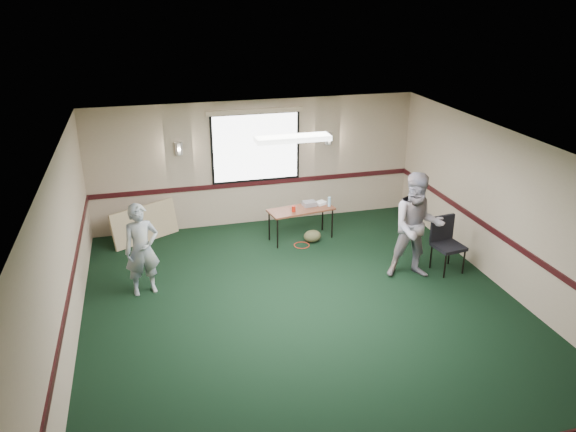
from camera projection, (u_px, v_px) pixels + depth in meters
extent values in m
plane|color=black|center=(309.00, 316.00, 8.93)|extent=(8.00, 8.00, 0.00)
plane|color=tan|center=(256.00, 163.00, 11.99)|extent=(7.00, 0.00, 7.00)
plane|color=tan|center=(444.00, 426.00, 4.84)|extent=(7.00, 0.00, 7.00)
plane|color=tan|center=(63.00, 266.00, 7.59)|extent=(0.00, 8.00, 8.00)
plane|color=tan|center=(513.00, 216.00, 9.24)|extent=(0.00, 8.00, 8.00)
plane|color=silver|center=(312.00, 152.00, 7.90)|extent=(8.00, 8.00, 0.00)
cube|color=black|center=(256.00, 183.00, 12.15)|extent=(7.00, 0.03, 0.10)
cube|color=black|center=(69.00, 295.00, 7.76)|extent=(0.03, 8.00, 0.10)
cube|color=black|center=(508.00, 241.00, 9.41)|extent=(0.03, 8.00, 0.10)
cube|color=black|center=(256.00, 147.00, 11.83)|extent=(1.90, 0.01, 1.50)
cube|color=white|center=(256.00, 148.00, 11.83)|extent=(1.80, 0.02, 1.40)
cube|color=tan|center=(255.00, 111.00, 11.53)|extent=(2.05, 0.08, 0.10)
cylinder|color=silver|center=(179.00, 149.00, 11.39)|extent=(0.16, 0.16, 0.25)
cylinder|color=silver|center=(328.00, 138.00, 12.14)|extent=(0.16, 0.16, 0.25)
cube|color=white|center=(293.00, 138.00, 8.81)|extent=(1.20, 0.32, 0.08)
cube|color=#562B18|center=(301.00, 210.00, 11.39)|extent=(1.41, 0.75, 0.04)
cylinder|color=black|center=(278.00, 234.00, 11.10)|extent=(0.03, 0.03, 0.63)
cylinder|color=black|center=(332.00, 224.00, 11.57)|extent=(0.03, 0.03, 0.63)
cylinder|color=black|center=(269.00, 226.00, 11.46)|extent=(0.03, 0.03, 0.63)
cylinder|color=black|center=(323.00, 216.00, 11.93)|extent=(0.03, 0.03, 0.63)
cube|color=gray|center=(309.00, 204.00, 11.53)|extent=(0.28, 0.24, 0.09)
cube|color=white|center=(321.00, 203.00, 11.61)|extent=(0.27, 0.25, 0.05)
cylinder|color=#AC1A0B|center=(294.00, 209.00, 11.23)|extent=(0.08, 0.08, 0.12)
cylinder|color=#8CC6E6|center=(329.00, 202.00, 11.48)|extent=(0.06, 0.06, 0.20)
ellipsoid|color=#4E4B2D|center=(312.00, 236.00, 11.45)|extent=(0.41, 0.34, 0.25)
torus|color=red|center=(302.00, 245.00, 11.33)|extent=(0.38, 0.38, 0.02)
cube|color=tan|center=(145.00, 224.00, 11.44)|extent=(1.36, 0.89, 0.74)
cube|color=black|center=(449.00, 247.00, 10.15)|extent=(0.55, 0.55, 0.07)
cube|color=black|center=(442.00, 228.00, 10.25)|extent=(0.49, 0.12, 0.49)
cylinder|color=black|center=(445.00, 266.00, 10.00)|extent=(0.03, 0.03, 0.46)
cylinder|color=black|center=(464.00, 262.00, 10.15)|extent=(0.03, 0.03, 0.46)
cylinder|color=black|center=(431.00, 257.00, 10.35)|extent=(0.03, 0.03, 0.46)
cylinder|color=black|center=(449.00, 253.00, 10.50)|extent=(0.03, 0.03, 0.46)
imported|color=#39507F|center=(142.00, 250.00, 9.32)|extent=(0.65, 0.50, 1.60)
imported|color=#798DBD|center=(417.00, 226.00, 9.79)|extent=(1.10, 0.94, 1.94)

